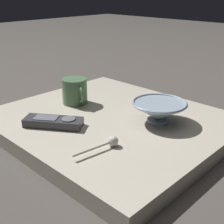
{
  "coord_description": "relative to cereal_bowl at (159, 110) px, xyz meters",
  "views": [
    {
      "loc": [
        0.59,
        0.58,
        0.4
      ],
      "look_at": [
        0.01,
        0.01,
        0.06
      ],
      "focal_mm": 48.71,
      "sensor_mm": 36.0,
      "label": 1
    }
  ],
  "objects": [
    {
      "name": "ground_plane",
      "position": [
        0.07,
        -0.12,
        -0.08
      ],
      "size": [
        6.0,
        6.0,
        0.0
      ],
      "primitive_type": "plane",
      "color": "#47423D"
    },
    {
      "name": "coffee_mug",
      "position": [
        0.06,
        -0.29,
        0.01
      ],
      "size": [
        0.08,
        0.11,
        0.08
      ],
      "color": "#4C724C",
      "rests_on": "table"
    },
    {
      "name": "table",
      "position": [
        0.07,
        -0.12,
        -0.06
      ],
      "size": [
        0.57,
        0.64,
        0.04
      ],
      "color": "#B7AD99",
      "rests_on": "ground"
    },
    {
      "name": "teaspoon",
      "position": [
        0.2,
        0.0,
        -0.02
      ],
      "size": [
        0.13,
        0.03,
        0.03
      ],
      "color": "silver",
      "rests_on": "table"
    },
    {
      "name": "cereal_bowl",
      "position": [
        0.0,
        0.0,
        0.0
      ],
      "size": [
        0.16,
        0.16,
        0.06
      ],
      "color": "#8C9EAD",
      "rests_on": "table"
    },
    {
      "name": "tv_remote_near",
      "position": [
        0.22,
        -0.19,
        -0.02
      ],
      "size": [
        0.13,
        0.16,
        0.03
      ],
      "color": "#38383D",
      "rests_on": "table"
    }
  ]
}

